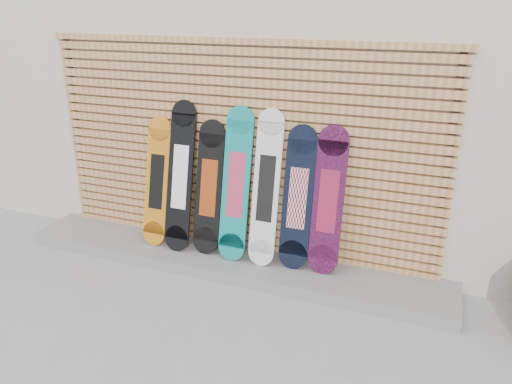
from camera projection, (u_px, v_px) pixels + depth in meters
ground at (213, 302)px, 4.63m from camera, size 80.00×80.00×0.00m
building at (353, 64)px, 6.86m from camera, size 12.00×5.00×3.60m
concrete_step at (228, 260)px, 5.25m from camera, size 4.60×0.70×0.12m
slat_wall at (237, 148)px, 5.09m from camera, size 4.26×0.08×2.29m
snowboard_0 at (157, 182)px, 5.35m from camera, size 0.27×0.35×1.37m
snowboard_1 at (180, 177)px, 5.21m from camera, size 0.28×0.38×1.56m
snowboard_2 at (209, 188)px, 5.15m from camera, size 0.29×0.33×1.38m
snowboard_3 at (236, 185)px, 5.01m from camera, size 0.29×0.36×1.55m
snowboard_4 at (266, 189)px, 4.90m from camera, size 0.27×0.35×1.55m
snowboard_5 at (298, 198)px, 4.84m from camera, size 0.30×0.30×1.41m
snowboard_6 at (328, 201)px, 4.74m from camera, size 0.30×0.28×1.44m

